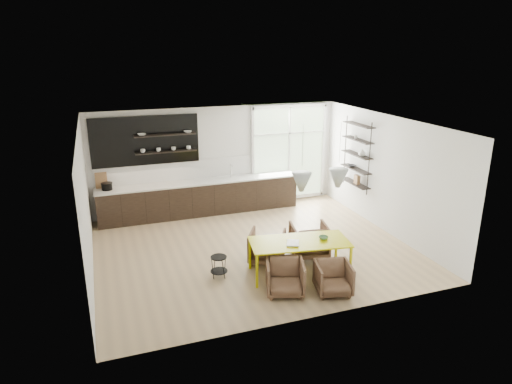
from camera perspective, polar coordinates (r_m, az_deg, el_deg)
The scene contains 11 objects.
room at distance 11.28m, azimuth 0.55°, elevation 2.34°, with size 7.02×6.01×2.91m.
kitchen_run at distance 12.66m, azimuth -7.40°, elevation -0.15°, with size 5.54×0.69×2.75m.
right_shelving at distance 12.50m, azimuth 12.52°, elevation 4.36°, with size 0.26×1.22×1.90m.
dining_table at distance 9.28m, azimuth 5.44°, elevation -6.43°, with size 2.10×1.19×0.72m.
armchair_back_left at distance 9.91m, azimuth 1.39°, elevation -6.80°, with size 0.74×0.76×0.69m, color brown.
armchair_back_right at distance 10.21m, azimuth 6.67°, elevation -6.01°, with size 0.79×0.81×0.74m, color brown.
armchair_front_left at distance 8.73m, azimuth 3.64°, elevation -10.60°, with size 0.70×0.72×0.65m, color brown.
armchair_front_right at distance 8.85m, azimuth 9.63°, elevation -10.57°, with size 0.65×0.67×0.61m, color brown.
wire_stool at distance 9.33m, azimuth -4.67°, elevation -8.93°, with size 0.35×0.35×0.44m.
table_book at distance 9.13m, azimuth 3.86°, elevation -6.37°, with size 0.24×0.32×0.03m, color white.
table_bowl at distance 9.41m, azimuth 8.44°, elevation -5.68°, with size 0.19×0.19×0.06m, color #4E7A54.
Camera 1 is at (-3.16, -9.11, 4.48)m, focal length 32.00 mm.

